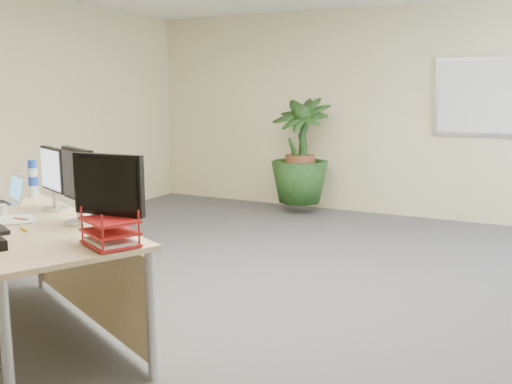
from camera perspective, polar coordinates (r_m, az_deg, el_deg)
The scene contains 15 objects.
floor at distance 4.22m, azimuth -1.04°, elevation -12.46°, with size 8.00×8.00×0.00m, color #4E4E53.
back_wall at distance 7.66m, azimuth 13.31°, elevation 7.76°, with size 7.00×0.04×2.70m, color beige.
whiteboard at distance 7.43m, azimuth 22.43°, elevation 8.77°, with size 1.30×0.04×0.95m.
desk at distance 3.99m, azimuth -20.53°, elevation -5.01°, with size 2.22×1.65×0.79m.
floor_plant at distance 7.60m, azimuth 4.44°, elevation 3.44°, with size 0.84×0.84×1.50m, color #143312.
monitor_left at distance 4.22m, azimuth -19.60°, elevation 1.69°, with size 0.38×0.20×0.44m.
monitor_right at distance 3.72m, azimuth -17.38°, elevation 1.09°, with size 0.41×0.22×0.48m.
monitor_dark at distance 3.23m, azimuth -14.52°, elevation 0.03°, with size 0.44×0.20×0.49m.
laptop at distance 4.60m, azimuth -23.65°, elevation -0.45°, with size 0.38×0.36×0.21m.
coffee_mug at distance 4.16m, azimuth -24.13°, elevation -1.70°, with size 0.10×0.07×0.08m.
spiral_notebook at distance 3.99m, azimuth -22.82°, elevation -2.59°, with size 0.28×0.21×0.01m, color silver.
orange_pen at distance 3.96m, azimuth -22.45°, elevation -2.48°, with size 0.01×0.01×0.13m, color #DA4618.
yellow_highlighter at distance 3.70m, azimuth -22.22°, elevation -3.46°, with size 0.02×0.02×0.12m, color yellow.
water_bottle at distance 4.84m, azimuth -21.38°, elevation 1.20°, with size 0.08×0.08×0.29m.
letter_tray at distance 3.18m, azimuth -14.36°, elevation -4.10°, with size 0.37×0.34×0.14m.
Camera 1 is at (1.84, -3.43, 1.61)m, focal length 40.00 mm.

